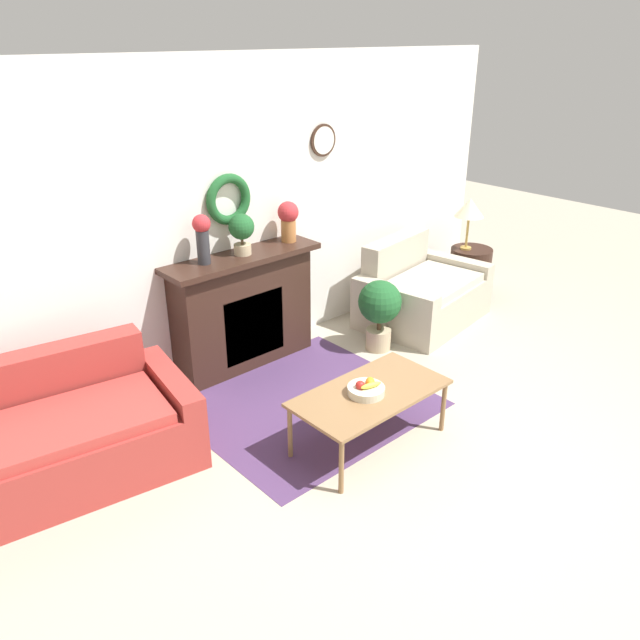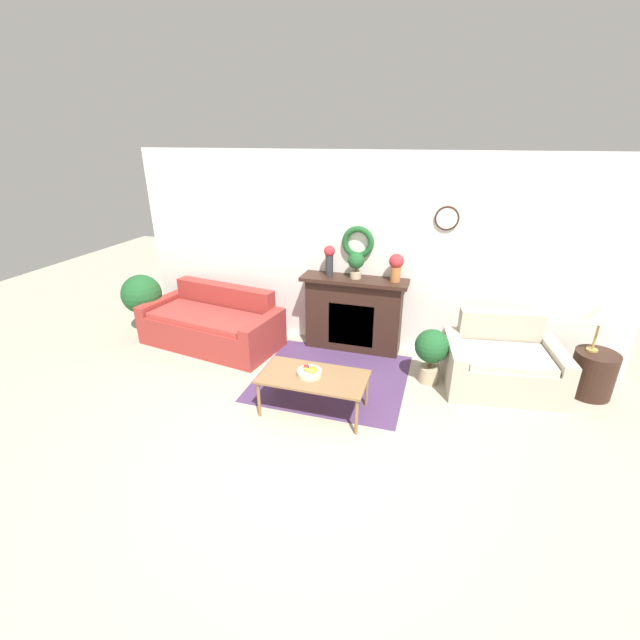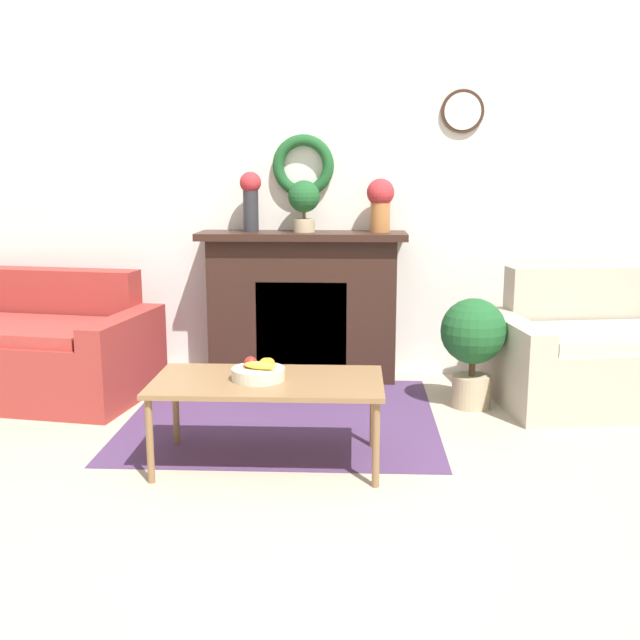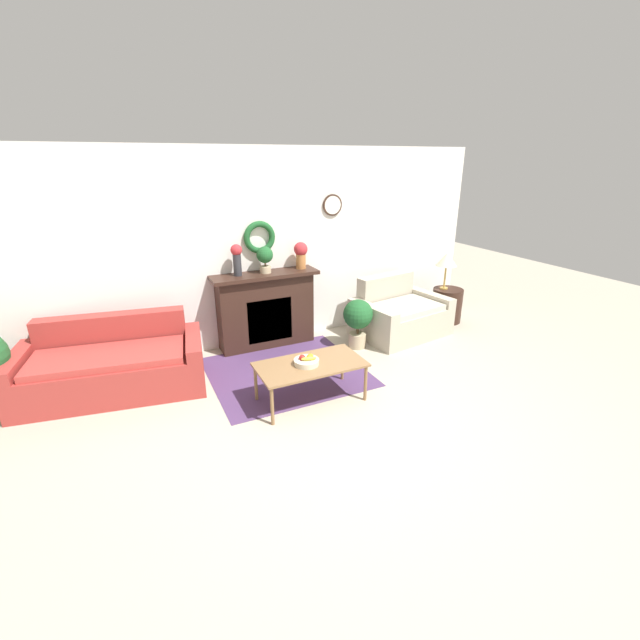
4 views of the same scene
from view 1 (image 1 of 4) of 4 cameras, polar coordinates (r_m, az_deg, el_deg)
name	(u,v)px [view 1 (image 1 of 4)]	position (r m, az deg, el deg)	size (l,w,h in m)	color
ground_plane	(472,485)	(4.56, 13.70, -14.44)	(16.00, 16.00, 0.00)	#ADA38E
floor_rug	(304,403)	(5.28, -1.46, -7.58)	(1.87, 1.71, 0.01)	#4C335B
wall_back	(236,216)	(5.65, -7.72, 9.44)	(6.80, 0.15, 2.70)	white
fireplace	(244,310)	(5.70, -6.99, 0.94)	(1.47, 0.41, 1.07)	#331E16
couch_left	(42,442)	(4.71, -24.07, -10.19)	(2.12, 1.25, 0.82)	#9E332D
loveseat_right	(420,293)	(6.74, 9.16, 2.43)	(1.46, 1.14, 0.85)	#B2A893
coffee_table	(370,396)	(4.61, 4.60, -6.93)	(1.17, 0.61, 0.45)	olive
fruit_bowl	(366,389)	(4.54, 4.26, -6.30)	(0.27, 0.27, 0.11)	beige
side_table_by_loveseat	(470,271)	(7.57, 13.53, 4.38)	(0.48, 0.48, 0.55)	#331E16
table_lamp	(470,208)	(7.33, 13.53, 9.89)	(0.33, 0.33, 0.59)	#B28E42
vase_on_mantel_left	(202,235)	(5.25, -10.72, 7.62)	(0.15, 0.15, 0.42)	#2D2D33
vase_on_mantel_right	(288,219)	(5.77, -2.92, 9.25)	(0.19, 0.19, 0.37)	#AD6B38
potted_plant_on_mantel	(242,230)	(5.44, -7.18, 8.14)	(0.22, 0.22, 0.36)	tan
potted_plant_floor_by_loveseat	(380,307)	(5.98, 5.47, 1.16)	(0.42, 0.42, 0.71)	tan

